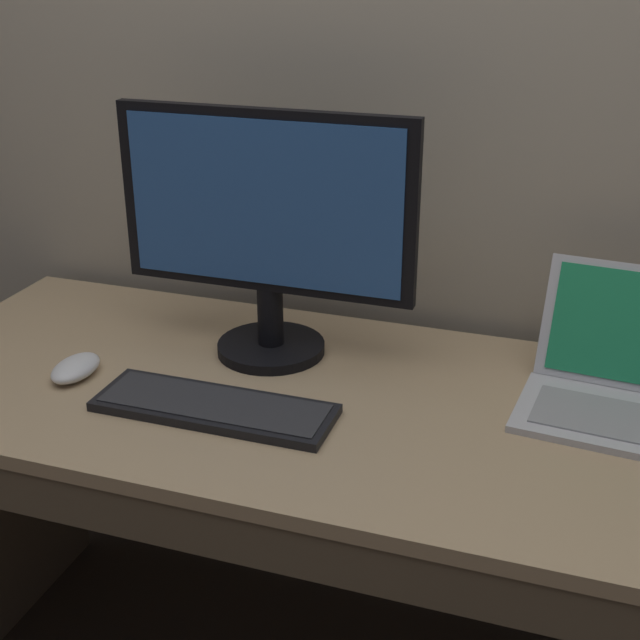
# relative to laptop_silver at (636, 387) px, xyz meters

# --- Properties ---
(desk) EXTENTS (1.76, 0.67, 0.73)m
(desk) POSITION_rel_laptop_silver_xyz_m (-0.41, -0.13, -0.25)
(desk) COLOR tan
(desk) RESTS_ON ground
(laptop_silver) EXTENTS (0.37, 0.31, 0.21)m
(laptop_silver) POSITION_rel_laptop_silver_xyz_m (0.00, 0.00, 0.00)
(laptop_silver) COLOR silver
(laptop_silver) RESTS_ON desk
(external_monitor) EXTENTS (0.55, 0.20, 0.46)m
(external_monitor) POSITION_rel_laptop_silver_xyz_m (-0.65, 0.01, 0.20)
(external_monitor) COLOR black
(external_monitor) RESTS_ON desk
(wired_keyboard) EXTENTS (0.40, 0.13, 0.02)m
(wired_keyboard) POSITION_rel_laptop_silver_xyz_m (-0.65, -0.22, -0.04)
(wired_keyboard) COLOR black
(wired_keyboard) RESTS_ON desk
(computer_mouse) EXTENTS (0.07, 0.11, 0.03)m
(computer_mouse) POSITION_rel_laptop_silver_xyz_m (-0.94, -0.19, -0.03)
(computer_mouse) COLOR white
(computer_mouse) RESTS_ON desk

